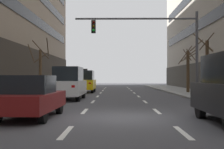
# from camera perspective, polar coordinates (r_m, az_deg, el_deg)

# --- Properties ---
(ground_plane) EXTENTS (120.00, 120.00, 0.00)m
(ground_plane) POSITION_cam_1_polar(r_m,az_deg,el_deg) (11.18, 1.87, -8.16)
(ground_plane) COLOR #424247
(lane_stripe_l1_s3) EXTENTS (0.16, 2.00, 0.01)m
(lane_stripe_l1_s3) POSITION_cam_1_polar(r_m,az_deg,el_deg) (8.32, -8.72, -10.79)
(lane_stripe_l1_s3) COLOR silver
(lane_stripe_l1_s3) RESTS_ON ground
(lane_stripe_l1_s4) EXTENTS (0.16, 2.00, 0.01)m
(lane_stripe_l1_s4) POSITION_cam_1_polar(r_m,az_deg,el_deg) (13.23, -5.22, -6.94)
(lane_stripe_l1_s4) COLOR silver
(lane_stripe_l1_s4) RESTS_ON ground
(lane_stripe_l1_s5) EXTENTS (0.16, 2.00, 0.01)m
(lane_stripe_l1_s5) POSITION_cam_1_polar(r_m,az_deg,el_deg) (18.19, -3.64, -5.18)
(lane_stripe_l1_s5) COLOR silver
(lane_stripe_l1_s5) RESTS_ON ground
(lane_stripe_l1_s6) EXTENTS (0.16, 2.00, 0.01)m
(lane_stripe_l1_s6) POSITION_cam_1_polar(r_m,az_deg,el_deg) (23.16, -2.74, -4.17)
(lane_stripe_l1_s6) COLOR silver
(lane_stripe_l1_s6) RESTS_ON ground
(lane_stripe_l1_s7) EXTENTS (0.16, 2.00, 0.01)m
(lane_stripe_l1_s7) POSITION_cam_1_polar(r_m,az_deg,el_deg) (28.15, -2.16, -3.51)
(lane_stripe_l1_s7) COLOR silver
(lane_stripe_l1_s7) RESTS_ON ground
(lane_stripe_l1_s8) EXTENTS (0.16, 2.00, 0.01)m
(lane_stripe_l1_s8) POSITION_cam_1_polar(r_m,az_deg,el_deg) (33.14, -1.76, -3.06)
(lane_stripe_l1_s8) COLOR silver
(lane_stripe_l1_s8) RESTS_ON ground
(lane_stripe_l1_s9) EXTENTS (0.16, 2.00, 0.01)m
(lane_stripe_l1_s9) POSITION_cam_1_polar(r_m,az_deg,el_deg) (38.13, -1.46, -2.72)
(lane_stripe_l1_s9) COLOR silver
(lane_stripe_l1_s9) RESTS_ON ground
(lane_stripe_l1_s10) EXTENTS (0.16, 2.00, 0.01)m
(lane_stripe_l1_s10) POSITION_cam_1_polar(r_m,az_deg,el_deg) (43.12, -1.23, -2.46)
(lane_stripe_l1_s10) COLOR silver
(lane_stripe_l1_s10) RESTS_ON ground
(lane_stripe_l2_s3) EXTENTS (0.16, 2.00, 0.01)m
(lane_stripe_l2_s3) POSITION_cam_1_polar(r_m,az_deg,el_deg) (8.42, 13.33, -10.66)
(lane_stripe_l2_s3) COLOR silver
(lane_stripe_l2_s3) RESTS_ON ground
(lane_stripe_l2_s4) EXTENTS (0.16, 2.00, 0.01)m
(lane_stripe_l2_s4) POSITION_cam_1_polar(r_m,az_deg,el_deg) (13.29, 8.50, -6.91)
(lane_stripe_l2_s4) COLOR silver
(lane_stripe_l2_s4) RESTS_ON ground
(lane_stripe_l2_s5) EXTENTS (0.16, 2.00, 0.01)m
(lane_stripe_l2_s5) POSITION_cam_1_polar(r_m,az_deg,el_deg) (18.23, 6.31, -5.16)
(lane_stripe_l2_s5) COLOR silver
(lane_stripe_l2_s5) RESTS_ON ground
(lane_stripe_l2_s6) EXTENTS (0.16, 2.00, 0.01)m
(lane_stripe_l2_s6) POSITION_cam_1_polar(r_m,az_deg,el_deg) (23.20, 5.06, -4.16)
(lane_stripe_l2_s6) COLOR silver
(lane_stripe_l2_s6) RESTS_ON ground
(lane_stripe_l2_s7) EXTENTS (0.16, 2.00, 0.01)m
(lane_stripe_l2_s7) POSITION_cam_1_polar(r_m,az_deg,el_deg) (28.18, 4.25, -3.51)
(lane_stripe_l2_s7) COLOR silver
(lane_stripe_l2_s7) RESTS_ON ground
(lane_stripe_l2_s8) EXTENTS (0.16, 2.00, 0.01)m
(lane_stripe_l2_s8) POSITION_cam_1_polar(r_m,az_deg,el_deg) (33.16, 3.69, -3.05)
(lane_stripe_l2_s8) COLOR silver
(lane_stripe_l2_s8) RESTS_ON ground
(lane_stripe_l2_s9) EXTENTS (0.16, 2.00, 0.01)m
(lane_stripe_l2_s9) POSITION_cam_1_polar(r_m,az_deg,el_deg) (38.15, 3.27, -2.72)
(lane_stripe_l2_s9) COLOR silver
(lane_stripe_l2_s9) RESTS_ON ground
(lane_stripe_l2_s10) EXTENTS (0.16, 2.00, 0.01)m
(lane_stripe_l2_s10) POSITION_cam_1_polar(r_m,az_deg,el_deg) (43.14, 2.95, -2.46)
(lane_stripe_l2_s10) COLOR silver
(lane_stripe_l2_s10) RESTS_ON ground
(car_driving_0) EXTENTS (1.83, 4.18, 1.55)m
(car_driving_0) POSITION_cam_1_polar(r_m,az_deg,el_deg) (11.27, -15.14, -4.17)
(car_driving_0) COLOR black
(car_driving_0) RESTS_ON ground
(taxi_driving_1) EXTENTS (1.84, 4.37, 2.29)m
(taxi_driving_1) POSITION_cam_1_polar(r_m,az_deg,el_deg) (29.20, -5.12, -1.34)
(taxi_driving_1) COLOR black
(taxi_driving_1) RESTS_ON ground
(car_driving_2) EXTENTS (1.95, 4.48, 2.15)m
(car_driving_2) POSITION_cam_1_polar(r_m,az_deg,el_deg) (19.87, -8.25, -1.69)
(car_driving_2) COLOR black
(car_driving_2) RESTS_ON ground
(traffic_signal_0) EXTENTS (8.05, 0.35, 5.65)m
(traffic_signal_0) POSITION_cam_1_polar(r_m,az_deg,el_deg) (19.97, 8.73, 6.88)
(traffic_signal_0) COLOR #4C4C51
(traffic_signal_0) RESTS_ON sidewalk_right
(street_tree_0) EXTENTS (1.87, 2.26, 4.57)m
(street_tree_0) POSITION_cam_1_polar(r_m,az_deg,el_deg) (22.27, 17.54, 1.74)
(street_tree_0) COLOR #4C3823
(street_tree_0) RESTS_ON sidewalk_right
(street_tree_2) EXTENTS (1.61, 1.64, 4.23)m
(street_tree_2) POSITION_cam_1_polar(r_m,az_deg,el_deg) (27.67, 14.25, 0.93)
(street_tree_2) COLOR #4C3823
(street_tree_2) RESTS_ON sidewalk_right
(street_tree_3) EXTENTS (1.92, 1.81, 4.49)m
(street_tree_3) POSITION_cam_1_polar(r_m,az_deg,el_deg) (24.98, -13.49, 1.14)
(street_tree_3) COLOR #4C3823
(street_tree_3) RESTS_ON sidewalk_left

